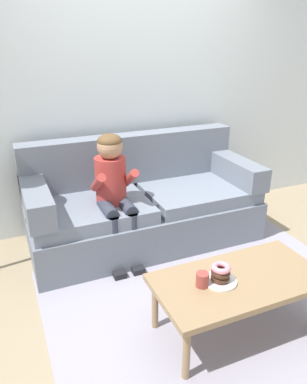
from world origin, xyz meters
name	(u,v)px	position (x,y,z in m)	size (l,w,h in m)	color
ground	(198,283)	(0.00, 0.00, 0.00)	(10.00, 10.00, 0.00)	#9E896B
wall_back	(134,83)	(0.00, 1.40, 1.40)	(8.00, 0.10, 2.80)	silver
area_rug	(215,302)	(0.00, -0.25, 0.01)	(2.41, 1.82, 0.01)	#9993A3
couch	(143,206)	(-0.14, 0.85, 0.35)	(2.10, 0.90, 0.96)	slate
coffee_table	(239,283)	(-0.02, -0.53, 0.37)	(1.09, 0.56, 0.41)	#937551
person_child	(114,187)	(-0.47, 0.64, 0.67)	(0.34, 0.58, 1.10)	#AD3833
plate	(220,281)	(-0.16, -0.52, 0.42)	(0.21, 0.21, 0.01)	white
donut	(220,278)	(-0.16, -0.52, 0.44)	(0.12, 0.12, 0.04)	#422619
donut_second	(221,273)	(-0.16, -0.52, 0.48)	(0.12, 0.12, 0.04)	#422619
donut_third	(221,268)	(-0.16, -0.52, 0.52)	(0.12, 0.12, 0.04)	pink
mug	(202,280)	(-0.28, -0.51, 0.46)	(0.08, 0.08, 0.09)	#993D38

